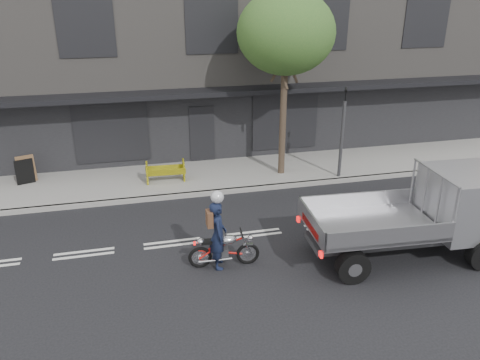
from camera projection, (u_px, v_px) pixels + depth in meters
The scene contains 11 objects.
ground at pixel (254, 234), 13.75m from camera, with size 80.00×80.00×0.00m, color black.
sidewalk at pixel (222, 175), 17.95m from camera, with size 32.00×3.20×0.15m, color gray.
kerb at pixel (231, 191), 16.51m from camera, with size 32.00×0.20×0.15m, color gray.
building_main at pixel (194, 49), 22.41m from camera, with size 26.00×10.00×8.00m, color slate.
street_tree at pixel (286, 33), 16.01m from camera, with size 3.40×3.40×6.74m.
traffic_light_pole at pixel (342, 138), 17.05m from camera, with size 0.12×0.12×3.50m.
motorcycle at pixel (224, 249), 12.01m from camera, with size 1.85×0.54×0.95m.
rider at pixel (218, 235), 11.82m from camera, with size 0.66×0.44×1.82m, color #121932.
flatbed_ute at pixel (448, 206), 12.31m from camera, with size 5.31×2.44×2.41m.
construction_barrier at pixel (166, 173), 16.80m from camera, with size 1.42×0.57×0.79m, color #FFF30D, non-canonical shape.
sandwich_board at pixel (25, 172), 16.66m from camera, with size 0.62×0.41×0.98m, color black, non-canonical shape.
Camera 1 is at (-3.24, -11.69, 6.67)m, focal length 35.00 mm.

